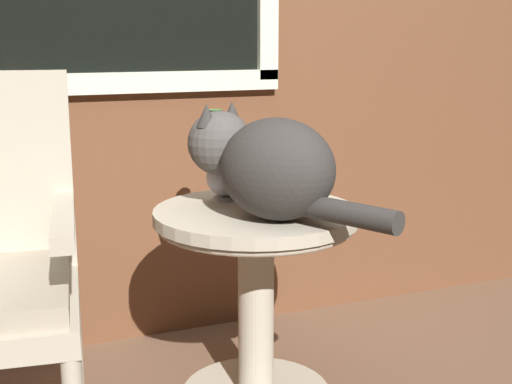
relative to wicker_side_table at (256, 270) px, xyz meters
name	(u,v)px	position (x,y,z in m)	size (l,w,h in m)	color
wicker_side_table	(256,270)	(0.00, 0.00, 0.00)	(0.59, 0.59, 0.60)	#B2A893
cat	(267,164)	(0.00, -0.09, 0.33)	(0.39, 0.64, 0.30)	#33302D
pewter_vase_with_ivy	(225,172)	(-0.04, 0.14, 0.27)	(0.12, 0.11, 0.28)	#99999E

